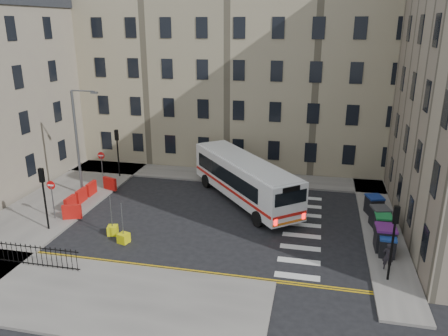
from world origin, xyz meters
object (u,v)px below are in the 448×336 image
at_px(bus, 244,178).
at_px(wheelie_bin_c, 383,224).
at_px(wheelie_bin_b, 385,238).
at_px(bollard_chevron, 124,238).
at_px(bollard_yellow, 113,230).
at_px(wheelie_bin_e, 374,205).
at_px(wheelie_bin_d, 380,217).
at_px(pedestrian, 388,256).
at_px(wheelie_bin_a, 387,246).
at_px(streetlamp, 77,142).

xyz_separation_m(bus, wheelie_bin_c, (9.45, -3.73, -1.07)).
relative_size(wheelie_bin_b, bollard_chevron, 2.43).
xyz_separation_m(bollard_yellow, bollard_chevron, (1.14, -0.84, 0.00)).
height_order(wheelie_bin_c, wheelie_bin_e, wheelie_bin_e).
relative_size(wheelie_bin_c, wheelie_bin_d, 0.88).
xyz_separation_m(bus, wheelie_bin_e, (9.23, -0.64, -1.05)).
bearing_deg(bus, wheelie_bin_c, -60.60).
bearing_deg(wheelie_bin_e, pedestrian, -107.42).
bearing_deg(bollard_chevron, bollard_yellow, 143.54).
distance_m(bus, wheelie_bin_c, 10.22).
distance_m(bus, wheelie_bin_a, 11.46).
bearing_deg(wheelie_bin_b, streetlamp, 168.29).
height_order(wheelie_bin_e, pedestrian, pedestrian).
bearing_deg(wheelie_bin_c, bollard_yellow, -168.87).
bearing_deg(bus, wheelie_bin_b, -70.95).
distance_m(streetlamp, wheelie_bin_e, 22.01).
relative_size(wheelie_bin_c, bollard_chevron, 2.10).
bearing_deg(bollard_chevron, bus, 53.08).
relative_size(wheelie_bin_a, bollard_yellow, 1.95).
bearing_deg(bollard_yellow, wheelie_bin_c, 11.82).
xyz_separation_m(bus, wheelie_bin_b, (9.32, -5.80, -0.97)).
height_order(streetlamp, bollard_chevron, streetlamp).
height_order(wheelie_bin_a, bollard_chevron, wheelie_bin_a).
xyz_separation_m(bus, wheelie_bin_a, (9.37, -6.49, -1.12)).
xyz_separation_m(bus, bollard_chevron, (-6.05, -8.05, -1.56)).
bearing_deg(wheelie_bin_c, bus, 157.78).
bearing_deg(wheelie_bin_c, wheelie_bin_a, -92.33).
xyz_separation_m(wheelie_bin_e, bollard_yellow, (-16.42, -6.57, -0.50)).
bearing_deg(bollard_yellow, pedestrian, -2.98).
bearing_deg(streetlamp, bollard_chevron, -45.13).
distance_m(wheelie_bin_a, pedestrian, 1.59).
xyz_separation_m(wheelie_bin_a, wheelie_bin_d, (0.01, 3.81, 0.08)).
height_order(wheelie_bin_a, pedestrian, pedestrian).
bearing_deg(bus, bollard_yellow, -173.96).
bearing_deg(bollard_yellow, bus, 45.10).
relative_size(wheelie_bin_b, wheelie_bin_c, 1.16).
height_order(wheelie_bin_d, bollard_chevron, wheelie_bin_d).
bearing_deg(wheelie_bin_c, streetlamp, 173.76).
height_order(wheelie_bin_e, bollard_chevron, wheelie_bin_e).
bearing_deg(bollard_yellow, wheelie_bin_a, 2.49).
distance_m(wheelie_bin_a, bollard_chevron, 15.51).
bearing_deg(pedestrian, wheelie_bin_b, -90.79).
bearing_deg(bus, pedestrian, -80.34).
xyz_separation_m(streetlamp, wheelie_bin_b, (21.79, -4.20, -3.45)).
distance_m(bus, pedestrian, 12.26).
distance_m(wheelie_bin_c, wheelie_bin_d, 1.05).
bearing_deg(wheelie_bin_c, bollard_chevron, -165.11).
relative_size(pedestrian, bollard_yellow, 2.57).
distance_m(wheelie_bin_a, bollard_yellow, 16.58).
relative_size(wheelie_bin_e, bollard_yellow, 2.37).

